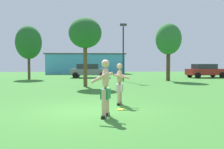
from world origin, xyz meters
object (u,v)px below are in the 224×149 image
Objects in this scene: lamp_post at (123,46)px; tree_right_field at (85,34)px; car_gray_near_post at (89,71)px; tree_behind_players at (168,40)px; player_in_green at (105,87)px; tree_left_field at (29,43)px; player_near at (120,83)px; frisbee at (121,109)px; car_red_mid_lot at (205,71)px.

tree_right_field is at bearing -124.35° from lamp_post.
car_gray_near_post is 9.87m from tree_behind_players.
tree_left_field reaches higher than player_in_green.
player_near is 5.94× the size of frisbee.
frisbee is 15.78m from tree_behind_players.
car_gray_near_post and car_red_mid_lot have the same top height.
frisbee is (0.61, 1.09, -0.91)m from player_in_green.
tree_right_field is at bearing -144.09° from car_red_mid_lot.
player_in_green is 0.31× the size of tree_left_field.
car_red_mid_lot is at bearing 25.74° from lamp_post.
tree_right_field is (-3.33, -4.87, 0.47)m from lamp_post.
tree_behind_players reaches higher than car_red_mid_lot.
player_near is 0.31× the size of lamp_post.
car_red_mid_lot is 0.80× the size of tree_left_field.
tree_right_field is (-1.54, 7.76, 2.87)m from player_near.
player_near reaches higher than car_red_mid_lot.
car_red_mid_lot is 0.85× the size of lamp_post.
player_in_green reaches higher than player_near.
tree_right_field is at bearing -145.95° from tree_behind_players.
car_red_mid_lot is at bearing 1.80° from tree_left_field.
car_gray_near_post is at bearing 89.09° from tree_right_field.
player_in_green is 0.39× the size of car_red_mid_lot.
car_gray_near_post is (-0.67, 20.79, -0.10)m from player_in_green.
tree_behind_players is (6.79, 15.09, 2.95)m from player_in_green.
lamp_post is (-10.16, -4.90, 2.43)m from car_red_mid_lot.
car_red_mid_lot is at bearing -4.69° from car_gray_near_post.
car_gray_near_post is at bearing 93.70° from frisbee.
lamp_post is at bearing 82.19° from frisbee.
lamp_post reaches higher than player_near.
player_in_green is 1.55m from frisbee.
player_near is 18.81m from tree_left_field.
car_red_mid_lot is (13.31, -1.09, 0.00)m from car_gray_near_post.
tree_right_field is 9.21m from tree_behind_players.
lamp_post is at bearing 81.93° from player_near.
player_in_green is 15.19m from lamp_post.
tree_behind_players reaches higher than tree_right_field.
car_gray_near_post is 11.24m from tree_right_field.
car_gray_near_post is at bearing 175.31° from car_red_mid_lot.
tree_behind_players is at bearing -141.79° from car_red_mid_lot.
frisbee is 9.70m from tree_right_field.
frisbee is 19.90m from tree_left_field.
player_near is 0.34× the size of tree_right_field.
car_gray_near_post is 0.84× the size of lamp_post.
player_in_green is at bearing -122.70° from car_red_mid_lot.
car_red_mid_lot is at bearing 57.10° from frisbee.
frisbee is at bearing -86.30° from car_gray_near_post.
car_gray_near_post is at bearing 91.84° from player_in_green.
player_in_green is 16.81m from tree_behind_players.
tree_right_field reaches higher than frisbee.
car_red_mid_lot is at bearing 35.91° from tree_right_field.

